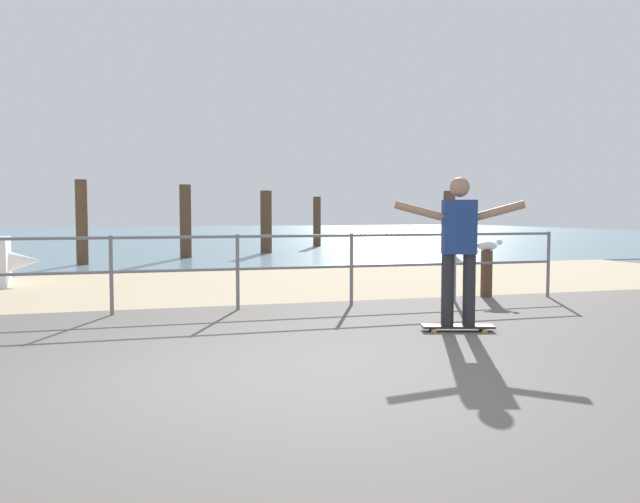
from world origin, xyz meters
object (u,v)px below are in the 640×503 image
at_px(skateboarder, 459,242).
at_px(bollard_short, 487,274).
at_px(skateboard, 458,327).
at_px(seagull, 488,245).

bearing_deg(skateboarder, bollard_short, 53.57).
xyz_separation_m(skateboard, bollard_short, (1.81, 2.45, 0.31)).
bearing_deg(bollard_short, seagull, -16.46).
relative_size(skateboard, seagull, 1.72).
height_order(skateboarder, seagull, skateboarder).
relative_size(skateboard, bollard_short, 1.09).
xyz_separation_m(skateboard, skateboarder, (-0.00, -0.00, 0.95)).
xyz_separation_m(bollard_short, seagull, (0.02, -0.00, 0.45)).
distance_m(skateboard, skateboarder, 0.95).
height_order(skateboard, seagull, seagull).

